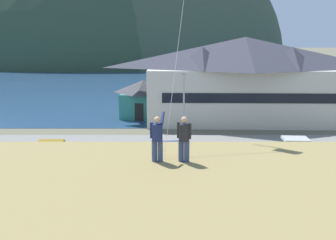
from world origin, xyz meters
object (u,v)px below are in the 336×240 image
(moored_boat_wharfside, at_px, (146,103))
(parked_car_back_row_right, at_px, (168,154))
(harbor_lodge, at_px, (243,78))
(parked_car_mid_row_far, at_px, (127,183))
(moored_boat_outer_mooring, at_px, (194,102))
(parking_light_pole, at_px, (183,105))
(wharf_dock, at_px, (170,102))
(parked_car_mid_row_center, at_px, (230,155))
(person_kite_flyer, at_px, (156,137))
(storage_shed_waterside, at_px, (142,98))
(parked_car_front_row_red, at_px, (48,152))
(parked_car_front_row_silver, at_px, (293,148))
(person_companion, at_px, (183,138))

(moored_boat_wharfside, xyz_separation_m, parked_car_back_row_right, (3.22, -23.91, 0.34))
(harbor_lodge, relative_size, parked_car_mid_row_far, 5.79)
(moored_boat_outer_mooring, xyz_separation_m, parking_light_pole, (-2.59, -20.31, 3.41))
(wharf_dock, bearing_deg, parked_car_mid_row_far, -95.33)
(moored_boat_outer_mooring, bearing_deg, parked_car_mid_row_center, -87.74)
(moored_boat_wharfside, height_order, parked_car_mid_row_far, moored_boat_wharfside)
(moored_boat_wharfside, relative_size, parked_car_mid_row_center, 1.84)
(harbor_lodge, bearing_deg, person_kite_flyer, -107.56)
(moored_boat_wharfside, distance_m, parking_light_pole, 20.13)
(storage_shed_waterside, xyz_separation_m, wharf_dock, (3.67, 9.13, -2.15))
(parked_car_front_row_red, height_order, parked_car_back_row_right, same)
(parking_light_pole, bearing_deg, harbor_lodge, 54.72)
(moored_boat_wharfside, relative_size, parking_light_pole, 1.10)
(parked_car_front_row_silver, bearing_deg, parked_car_back_row_right, -171.59)
(parked_car_front_row_silver, bearing_deg, parked_car_front_row_red, -176.97)
(moored_boat_outer_mooring, distance_m, parked_car_mid_row_center, 25.25)
(wharf_dock, relative_size, moored_boat_outer_mooring, 1.77)
(storage_shed_waterside, distance_m, person_companion, 33.24)
(parked_car_mid_row_far, height_order, person_companion, person_companion)
(parked_car_mid_row_far, bearing_deg, parked_car_front_row_silver, 29.16)
(parked_car_mid_row_center, relative_size, parked_car_back_row_right, 0.97)
(storage_shed_waterside, height_order, person_kite_flyer, person_kite_flyer)
(parked_car_front_row_silver, xyz_separation_m, parked_car_back_row_right, (-10.57, -1.56, 0.00))
(storage_shed_waterside, bearing_deg, parked_car_mid_row_far, -88.61)
(parked_car_front_row_red, bearing_deg, harbor_lodge, 38.44)
(parked_car_front_row_red, relative_size, parked_car_mid_row_center, 1.01)
(moored_boat_outer_mooring, height_order, parked_car_front_row_silver, moored_boat_outer_mooring)
(moored_boat_wharfside, distance_m, parked_car_mid_row_center, 25.55)
(person_kite_flyer, bearing_deg, parking_light_pole, 84.52)
(wharf_dock, height_order, moored_boat_outer_mooring, moored_boat_outer_mooring)
(parking_light_pole, bearing_deg, parked_car_front_row_red, -159.76)
(moored_boat_wharfside, distance_m, parked_car_back_row_right, 24.13)
(parking_light_pole, relative_size, person_kite_flyer, 3.77)
(harbor_lodge, relative_size, parked_car_front_row_red, 5.73)
(wharf_dock, distance_m, person_companion, 42.36)
(moored_boat_wharfside, height_order, parked_car_back_row_right, moored_boat_wharfside)
(storage_shed_waterside, relative_size, parked_car_front_row_red, 1.49)
(parked_car_front_row_silver, height_order, parked_car_mid_row_center, same)
(harbor_lodge, height_order, parked_car_mid_row_far, harbor_lodge)
(parked_car_front_row_silver, distance_m, parked_car_front_row_red, 20.47)
(parking_light_pole, bearing_deg, person_kite_flyer, -95.48)
(parked_car_front_row_red, bearing_deg, moored_boat_outer_mooring, 60.58)
(parked_car_back_row_right, bearing_deg, harbor_lodge, 59.80)
(wharf_dock, bearing_deg, moored_boat_wharfside, -136.99)
(person_kite_flyer, xyz_separation_m, person_companion, (1.00, -0.02, -0.02))
(parking_light_pole, bearing_deg, person_companion, -92.51)
(parked_car_front_row_silver, bearing_deg, wharf_dock, 111.71)
(harbor_lodge, distance_m, storage_shed_waterside, 12.93)
(moored_boat_outer_mooring, relative_size, parking_light_pole, 1.08)
(parked_car_front_row_red, xyz_separation_m, parked_car_back_row_right, (9.87, -0.48, 0.00))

